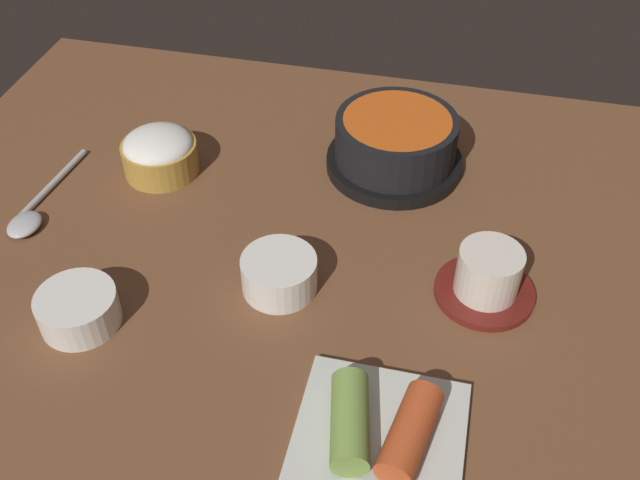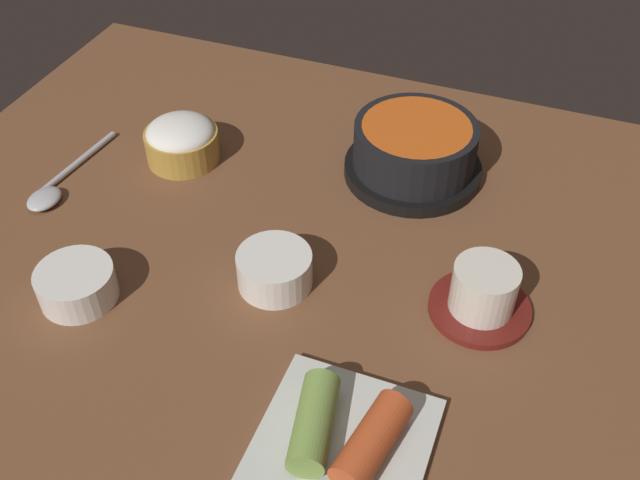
{
  "view_description": "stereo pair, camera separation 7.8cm",
  "coord_description": "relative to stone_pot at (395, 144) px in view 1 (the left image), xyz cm",
  "views": [
    {
      "loc": [
        14.95,
        -57.63,
        58.51
      ],
      "look_at": [
        2.0,
        -2.0,
        5.0
      ],
      "focal_mm": 41.04,
      "sensor_mm": 36.0,
      "label": 1
    },
    {
      "loc": [
        22.42,
        -55.34,
        58.51
      ],
      "look_at": [
        2.0,
        -2.0,
        5.0
      ],
      "focal_mm": 41.04,
      "sensor_mm": 36.0,
      "label": 2
    }
  ],
  "objects": [
    {
      "name": "dining_table",
      "position": [
        -7.28,
        -16.42,
        -4.61
      ],
      "size": [
        100.0,
        76.0,
        2.0
      ],
      "primitive_type": "cube",
      "color": "brown",
      "rests_on": "ground"
    },
    {
      "name": "side_bowl_near",
      "position": [
        -26.73,
        -32.46,
        -1.65
      ],
      "size": [
        8.07,
        8.07,
        3.67
      ],
      "color": "white",
      "rests_on": "dining_table"
    },
    {
      "name": "stone_pot",
      "position": [
        0.0,
        0.0,
        0.0
      ],
      "size": [
        17.01,
        17.01,
        7.16
      ],
      "color": "black",
      "rests_on": "dining_table"
    },
    {
      "name": "kimchi_plate",
      "position": [
        4.82,
        -39.45,
        -2.08
      ],
      "size": [
        14.74,
        14.74,
        4.33
      ],
      "color": "silver",
      "rests_on": "dining_table"
    },
    {
      "name": "rice_bowl",
      "position": [
        -28.23,
        -7.3,
        -0.79
      ],
      "size": [
        9.29,
        9.29,
        5.64
      ],
      "color": "#B78C38",
      "rests_on": "dining_table"
    },
    {
      "name": "spoon",
      "position": [
        -39.6,
        -18.89,
        -2.99
      ],
      "size": [
        3.74,
        17.17,
        1.35
      ],
      "color": "#B7B7BC",
      "rests_on": "dining_table"
    },
    {
      "name": "banchan_cup_center",
      "position": [
        -8.5,
        -23.33,
        -1.49
      ],
      "size": [
        7.96,
        7.96,
        3.97
      ],
      "color": "white",
      "rests_on": "dining_table"
    },
    {
      "name": "tea_cup_with_saucer",
      "position": [
        12.6,
        -19.5,
        -0.94
      ],
      "size": [
        10.46,
        10.46,
        5.96
      ],
      "color": "maroon",
      "rests_on": "dining_table"
    }
  ]
}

